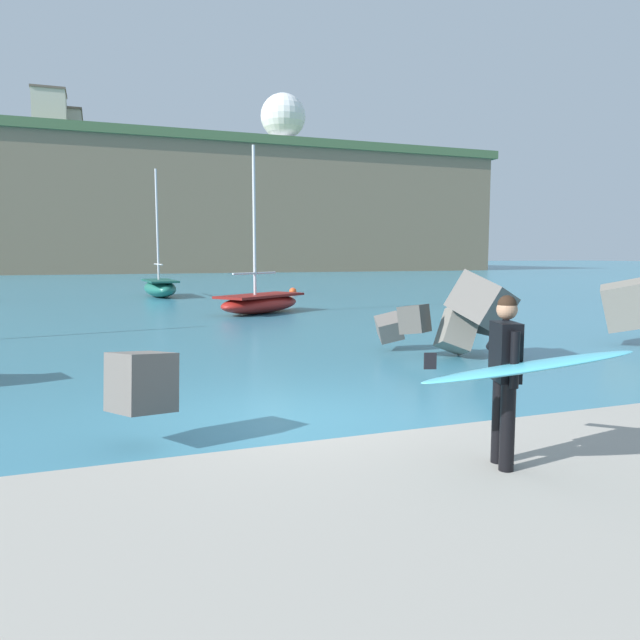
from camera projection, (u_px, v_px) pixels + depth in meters
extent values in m
plane|color=teal|center=(294.00, 419.00, 8.86)|extent=(400.00, 400.00, 0.00)
cube|color=#9E998E|center=(439.00, 524.00, 5.12)|extent=(48.00, 4.40, 0.24)
cube|color=slate|center=(625.00, 305.00, 15.86)|extent=(1.60, 1.42, 1.47)
cube|color=#4C4944|center=(414.00, 319.00, 14.05)|extent=(0.81, 0.85, 0.73)
cube|color=#605B56|center=(141.00, 382.00, 7.52)|extent=(0.92, 0.99, 0.84)
cube|color=slate|center=(457.00, 329.00, 14.11)|extent=(1.21, 1.14, 1.33)
cube|color=#605B56|center=(389.00, 327.00, 15.12)|extent=(0.87, 0.93, 0.82)
cube|color=#3D3A38|center=(492.00, 320.00, 14.27)|extent=(0.92, 1.01, 0.79)
cube|color=#605B56|center=(482.00, 302.00, 13.34)|extent=(1.42, 1.50, 1.49)
cylinder|color=black|center=(499.00, 421.00, 6.26)|extent=(0.15, 0.15, 0.90)
cylinder|color=black|center=(507.00, 427.00, 6.02)|extent=(0.15, 0.15, 0.90)
cube|color=black|center=(506.00, 352.00, 6.06)|extent=(0.32, 0.43, 0.60)
sphere|color=#A87A5B|center=(507.00, 309.00, 6.01)|extent=(0.21, 0.21, 0.21)
sphere|color=black|center=(507.00, 305.00, 6.01)|extent=(0.19, 0.19, 0.19)
cylinder|color=black|center=(498.00, 335.00, 6.43)|extent=(0.24, 0.53, 0.41)
cylinder|color=black|center=(515.00, 360.00, 5.82)|extent=(0.09, 0.09, 0.56)
ellipsoid|color=#4CB2CC|center=(527.00, 367.00, 5.76)|extent=(2.10, 0.97, 0.37)
cube|color=black|center=(430.00, 361.00, 5.70)|extent=(0.12, 0.05, 0.16)
ellipsoid|color=maroon|center=(260.00, 304.00, 24.88)|extent=(4.57, 3.90, 0.78)
cube|color=maroon|center=(260.00, 296.00, 24.84)|extent=(4.20, 3.59, 0.10)
cylinder|color=silver|center=(254.00, 221.00, 24.25)|extent=(0.12, 0.12, 6.02)
cylinder|color=silver|center=(255.00, 273.00, 24.48)|extent=(2.20, 1.55, 0.08)
ellipsoid|color=#1E6656|center=(160.00, 288.00, 34.57)|extent=(1.92, 4.87, 0.97)
cube|color=#164C41|center=(160.00, 281.00, 34.52)|extent=(1.76, 4.48, 0.10)
cylinder|color=silver|center=(157.00, 225.00, 34.50)|extent=(0.12, 0.12, 6.35)
cylinder|color=silver|center=(158.00, 264.00, 34.75)|extent=(0.23, 2.87, 0.08)
sphere|color=#E54C1E|center=(293.00, 291.00, 36.29)|extent=(0.44, 0.44, 0.44)
cube|color=#847056|center=(156.00, 217.00, 98.10)|extent=(98.00, 44.94, 17.34)
cube|color=#4C6B42|center=(154.00, 159.00, 97.10)|extent=(99.96, 45.84, 1.20)
cylinder|color=silver|center=(283.00, 147.00, 96.94)|extent=(6.04, 6.04, 2.50)
sphere|color=white|center=(283.00, 116.00, 96.41)|extent=(7.24, 7.24, 7.24)
cube|color=#B2ADA3|center=(62.00, 130.00, 89.17)|extent=(5.54, 7.87, 4.75)
cube|color=#66564C|center=(61.00, 113.00, 88.90)|extent=(5.82, 8.26, 0.30)
cube|color=beige|center=(50.00, 116.00, 83.11)|extent=(4.29, 5.34, 6.23)
cube|color=#66564C|center=(49.00, 92.00, 82.76)|extent=(4.50, 5.61, 0.30)
cube|color=#B2ADA3|center=(57.00, 141.00, 98.45)|extent=(4.15, 6.43, 5.05)
cube|color=#66564C|center=(56.00, 124.00, 98.16)|extent=(4.36, 6.75, 0.30)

